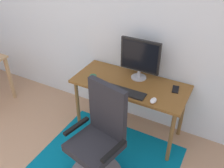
% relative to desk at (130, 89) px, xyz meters
% --- Properties ---
extents(wall_back, '(6.00, 0.10, 2.60)m').
position_rel_desk_xyz_m(wall_back, '(-0.37, 0.36, 0.66)').
color(wall_back, silver).
rests_on(wall_back, ground).
extents(desk, '(1.32, 0.58, 0.73)m').
position_rel_desk_xyz_m(desk, '(0.00, 0.00, 0.00)').
color(desk, brown).
rests_on(desk, ground).
extents(monitor, '(0.46, 0.18, 0.48)m').
position_rel_desk_xyz_m(monitor, '(0.04, 0.15, 0.36)').
color(monitor, '#B2B2B7').
rests_on(monitor, desk).
extents(keyboard, '(0.43, 0.13, 0.02)m').
position_rel_desk_xyz_m(keyboard, '(0.04, -0.19, 0.09)').
color(keyboard, black).
rests_on(keyboard, desk).
extents(computer_mouse, '(0.06, 0.10, 0.03)m').
position_rel_desk_xyz_m(computer_mouse, '(0.36, -0.21, 0.10)').
color(computer_mouse, white).
rests_on(computer_mouse, desk).
extents(coffee_cup, '(0.08, 0.08, 0.10)m').
position_rel_desk_xyz_m(coffee_cup, '(-0.37, -0.20, 0.13)').
color(coffee_cup, '#225C37').
rests_on(coffee_cup, desk).
extents(cell_phone, '(0.09, 0.15, 0.01)m').
position_rel_desk_xyz_m(cell_phone, '(0.49, 0.11, 0.09)').
color(cell_phone, black).
rests_on(cell_phone, desk).
extents(office_chair, '(0.58, 0.56, 1.09)m').
position_rel_desk_xyz_m(office_chair, '(0.02, -0.75, -0.22)').
color(office_chair, slate).
rests_on(office_chair, ground).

